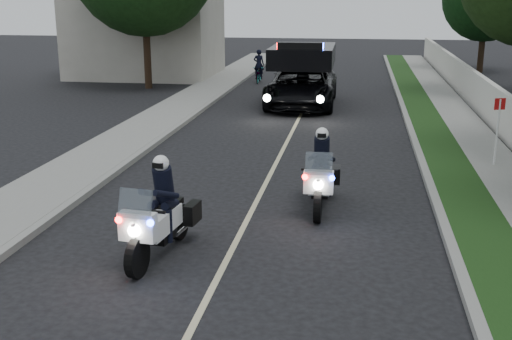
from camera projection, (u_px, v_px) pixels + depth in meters
The scene contains 16 objects.
ground at pixel (220, 272), 11.12m from camera, with size 120.00×120.00×0.00m, color black.
curb_right at pixel (416, 146), 19.98m from camera, with size 0.20×60.00×0.15m, color gray.
grass_verge at pixel (439, 147), 19.87m from camera, with size 1.20×60.00×0.16m, color #193814.
sidewalk_right at pixel (483, 148), 19.67m from camera, with size 1.40×60.00×0.16m, color gray.
curb_left at pixel (164, 137), 21.24m from camera, with size 0.20×60.00×0.15m, color gray.
sidewalk_left at pixel (132, 136), 21.41m from camera, with size 2.00×60.00×0.16m, color gray.
building_far at pixel (145, 15), 36.45m from camera, with size 8.00×6.00×7.00m, color #A8A396.
lane_marking at pixel (286, 143), 20.63m from camera, with size 0.12×50.00×0.01m, color #BFB78C.
police_moto_left at pixel (161, 256), 11.82m from camera, with size 0.78×2.23×1.89m, color white, non-canonical shape.
police_moto_right at pixel (320, 208), 14.44m from camera, with size 0.76×2.16×1.84m, color silver, non-canonical shape.
police_suv at pixel (301, 106), 27.54m from camera, with size 2.83×6.12×2.98m, color black.
bicycle at pixel (259, 82), 34.72m from camera, with size 0.58×1.66×0.87m, color black.
cyclist at pixel (259, 82), 34.72m from camera, with size 0.57×0.38×1.58m, color black.
sign_post at pixel (493, 170), 17.57m from camera, with size 0.32×0.32×2.05m, color red, non-canonical shape.
tree_right_e at pixel (479, 72), 39.12m from camera, with size 5.14×5.14×8.57m, color black, non-canonical shape.
tree_left_near at pixel (149, 88), 32.63m from camera, with size 7.17×7.17×11.95m, color #163913, non-canonical shape.
Camera 1 is at (2.24, -10.00, 4.70)m, focal length 44.82 mm.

